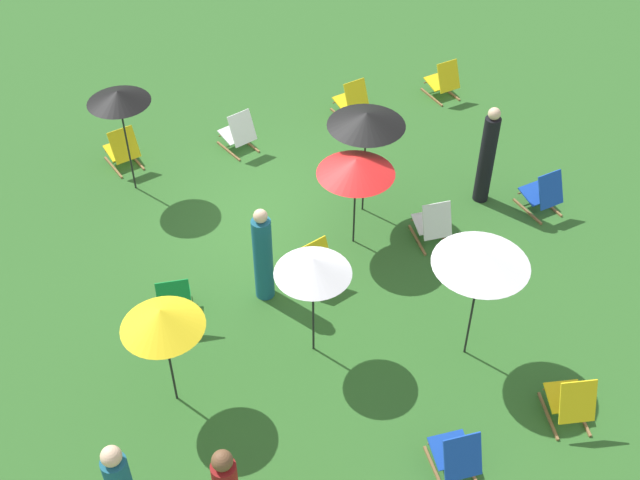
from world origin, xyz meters
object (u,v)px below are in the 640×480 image
object	(u,v)px
deckchair_2	(433,224)
deckchair_3	(571,401)
umbrella_1	(356,166)
umbrella_5	(118,97)
deckchair_8	(175,302)
umbrella_0	(313,266)
deckchair_7	(456,456)
deckchair_5	(311,263)
umbrella_4	(366,119)
deckchair_1	(443,81)
person_3	(263,256)
deckchair_0	(543,194)
deckchair_4	(122,149)
umbrella_2	(162,319)
person_0	(487,157)
deckchair_11	(238,133)
umbrella_3	(482,258)
deckchair_10	(352,101)

from	to	relation	value
deckchair_2	deckchair_3	distance (m)	3.83
umbrella_1	umbrella_5	size ratio (longest dim) A/B	0.84
deckchair_8	umbrella_0	size ratio (longest dim) A/B	0.47
deckchair_7	deckchair_8	bearing A→B (deg)	-49.63
deckchair_5	umbrella_4	size ratio (longest dim) A/B	0.44
deckchair_1	person_3	bearing A→B (deg)	30.26
umbrella_0	umbrella_1	distance (m)	2.42
deckchair_0	deckchair_7	world-z (taller)	same
deckchair_7	umbrella_1	bearing A→B (deg)	-90.83
deckchair_0	umbrella_4	world-z (taller)	umbrella_4
deckchair_0	deckchair_1	xyz separation A→B (m)	(-0.22, -3.92, 0.00)
deckchair_5	deckchair_3	bearing A→B (deg)	104.81
deckchair_4	umbrella_2	xyz separation A→B (m)	(0.46, 5.54, 1.23)
deckchair_0	person_0	distance (m)	1.16
deckchair_1	umbrella_1	size ratio (longest dim) A/B	0.50
deckchair_4	umbrella_0	bearing A→B (deg)	93.70
deckchair_1	umbrella_0	distance (m)	7.44
umbrella_2	deckchair_11	bearing A→B (deg)	-116.28
person_0	deckchair_2	bearing A→B (deg)	-62.14
umbrella_5	umbrella_0	bearing A→B (deg)	108.42
deckchair_4	deckchair_11	xyz separation A→B (m)	(-2.13, 0.30, 0.00)
deckchair_8	deckchair_7	bearing A→B (deg)	133.63
deckchair_1	umbrella_3	world-z (taller)	umbrella_3
deckchair_1	umbrella_4	world-z (taller)	umbrella_4
umbrella_1	person_3	size ratio (longest dim) A/B	1.00
umbrella_4	umbrella_5	bearing A→B (deg)	-30.60
deckchair_3	umbrella_3	world-z (taller)	umbrella_3
umbrella_5	person_0	distance (m)	6.23
deckchair_1	umbrella_1	bearing A→B (deg)	37.06
person_0	deckchair_5	bearing A→B (deg)	-76.12
umbrella_1	deckchair_0	bearing A→B (deg)	171.63
deckchair_2	umbrella_0	distance (m)	3.30
umbrella_3	deckchair_4	bearing A→B (deg)	-60.37
deckchair_2	deckchair_1	bearing A→B (deg)	-114.33
deckchair_8	deckchair_3	bearing A→B (deg)	149.67
deckchair_0	deckchair_3	xyz separation A→B (m)	(2.14, 3.81, 0.00)
umbrella_3	umbrella_5	world-z (taller)	umbrella_5
umbrella_5	umbrella_4	bearing A→B (deg)	149.40
deckchair_3	deckchair_10	distance (m)	7.76
person_0	deckchair_7	bearing A→B (deg)	-32.69
deckchair_5	deckchair_10	size ratio (longest dim) A/B	1.03
deckchair_0	person_3	world-z (taller)	person_3
deckchair_4	umbrella_0	xyz separation A→B (m)	(-1.59, 5.43, 1.28)
umbrella_5	person_0	size ratio (longest dim) A/B	1.07
deckchair_10	deckchair_11	bearing A→B (deg)	-4.78
umbrella_2	umbrella_1	bearing A→B (deg)	-150.16
deckchair_1	deckchair_0	bearing A→B (deg)	79.77
umbrella_2	umbrella_0	bearing A→B (deg)	-176.88
umbrella_4	umbrella_0	bearing A→B (deg)	53.09
umbrella_5	person_0	xyz separation A→B (m)	(-5.58, 2.59, -0.99)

